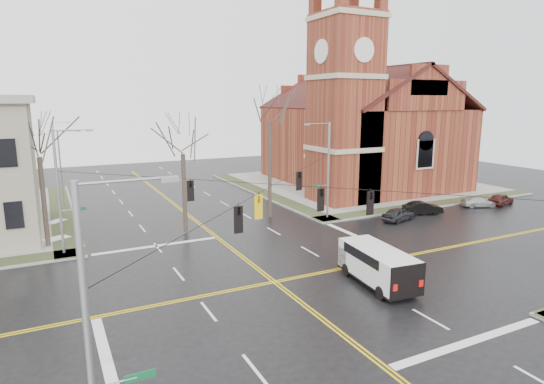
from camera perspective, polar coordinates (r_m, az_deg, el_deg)
name	(u,v)px	position (r m, az deg, el deg)	size (l,w,h in m)	color
ground	(274,282)	(28.88, 0.31, -11.22)	(120.00, 120.00, 0.00)	black
sidewalks	(274,281)	(28.85, 0.31, -11.08)	(80.00, 80.00, 0.17)	gray
road_markings	(274,282)	(28.87, 0.31, -11.21)	(100.00, 100.00, 0.01)	gold
church	(358,121)	(60.99, 10.70, 8.72)	(24.28, 27.48, 27.50)	maroon
signal_pole_ne	(327,168)	(42.76, 6.89, 3.06)	(2.75, 0.22, 9.00)	gray
signal_pole_nw	(61,188)	(35.80, -24.98, 0.43)	(2.75, 0.22, 9.00)	gray
signal_pole_sw	(94,333)	(13.74, -21.39, -16.12)	(2.75, 0.22, 9.00)	gray
span_wires	(275,184)	(27.10, 0.33, 0.97)	(23.02, 23.02, 0.03)	black
traffic_signals	(280,199)	(26.66, 0.98, -0.85)	(8.21, 8.26, 1.30)	black
streetlight_north_a	(62,165)	(52.20, -24.86, 3.06)	(2.30, 0.20, 8.00)	gray
streetlight_north_b	(56,148)	(72.07, -25.47, 5.04)	(2.30, 0.20, 8.00)	gray
cargo_van	(376,262)	(28.98, 12.87, -8.61)	(2.90, 6.14, 2.25)	white
parked_car_a	(398,214)	(44.23, 15.57, -2.69)	(1.52, 3.78, 1.29)	#232326
parked_car_b	(423,208)	(47.47, 18.38, -1.91)	(1.36, 3.89, 1.28)	black
parked_car_c	(479,202)	(52.92, 24.50, -1.15)	(1.48, 3.64, 1.06)	#B1B1B4
parked_car_d	(501,199)	(54.91, 26.77, -0.80)	(1.51, 3.76, 1.28)	#441613
tree_nw_far	(39,151)	(37.79, -27.23, 4.60)	(4.00, 4.00, 10.27)	#3C3126
tree_nw_near	(183,149)	(38.18, -11.14, 5.35)	(4.00, 4.00, 9.94)	#3C3126
tree_ne	(270,115)	(42.42, -0.29, 9.59)	(4.00, 4.00, 13.51)	#3C3126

